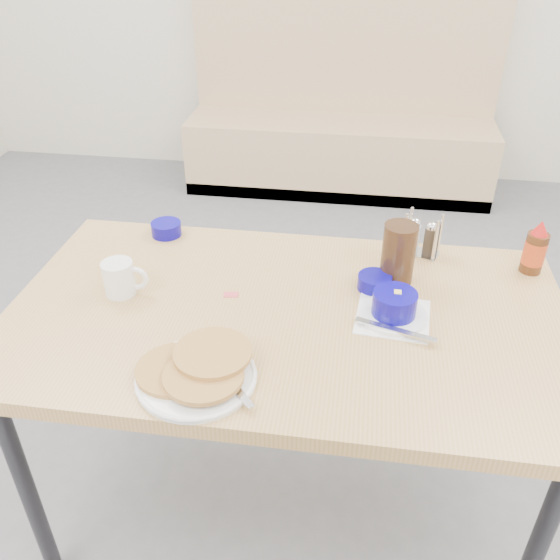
# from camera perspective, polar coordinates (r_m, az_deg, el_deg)

# --- Properties ---
(booth_bench) EXTENTS (1.90, 0.56, 1.22)m
(booth_bench) POSITION_cam_1_polar(r_m,az_deg,el_deg) (3.94, 5.82, 14.00)
(booth_bench) COLOR tan
(booth_bench) RESTS_ON ground
(dining_table) EXTENTS (1.40, 0.80, 0.76)m
(dining_table) POSITION_cam_1_polar(r_m,az_deg,el_deg) (1.52, 0.58, -4.94)
(dining_table) COLOR tan
(dining_table) RESTS_ON ground
(pancake_plate) EXTENTS (0.28, 0.26, 0.05)m
(pancake_plate) POSITION_cam_1_polar(r_m,az_deg,el_deg) (1.29, -8.00, -8.71)
(pancake_plate) COLOR white
(pancake_plate) RESTS_ON dining_table
(coffee_mug) EXTENTS (0.12, 0.08, 0.09)m
(coffee_mug) POSITION_cam_1_polar(r_m,az_deg,el_deg) (1.58, -15.11, 0.21)
(coffee_mug) COLOR white
(coffee_mug) RESTS_ON dining_table
(grits_setting) EXTENTS (0.20, 0.20, 0.07)m
(grits_setting) POSITION_cam_1_polar(r_m,az_deg,el_deg) (1.47, 10.92, -2.61)
(grits_setting) COLOR white
(grits_setting) RESTS_ON dining_table
(creamer_bowl) EXTENTS (0.09, 0.09, 0.04)m
(creamer_bowl) POSITION_cam_1_polar(r_m,az_deg,el_deg) (1.84, -10.89, 4.86)
(creamer_bowl) COLOR #0B0581
(creamer_bowl) RESTS_ON dining_table
(butter_bowl) EXTENTS (0.09, 0.09, 0.04)m
(butter_bowl) POSITION_cam_1_polar(r_m,az_deg,el_deg) (1.57, 9.08, -0.21)
(butter_bowl) COLOR #0B0581
(butter_bowl) RESTS_ON dining_table
(amber_tumbler) EXTENTS (0.09, 0.09, 0.17)m
(amber_tumbler) POSITION_cam_1_polar(r_m,az_deg,el_deg) (1.59, 11.32, 2.51)
(amber_tumbler) COLOR #331D10
(amber_tumbler) RESTS_ON dining_table
(condiment_caddy) EXTENTS (0.12, 0.09, 0.13)m
(condiment_caddy) POSITION_cam_1_polar(r_m,az_deg,el_deg) (1.74, 13.45, 3.78)
(condiment_caddy) COLOR silver
(condiment_caddy) RESTS_ON dining_table
(syrup_bottle) EXTENTS (0.06, 0.06, 0.16)m
(syrup_bottle) POSITION_cam_1_polar(r_m,az_deg,el_deg) (1.75, 23.33, 2.68)
(syrup_bottle) COLOR #47230F
(syrup_bottle) RESTS_ON dining_table
(sugar_wrapper) EXTENTS (0.04, 0.03, 0.00)m
(sugar_wrapper) POSITION_cam_1_polar(r_m,az_deg,el_deg) (1.54, -4.73, -1.41)
(sugar_wrapper) COLOR #D4464F
(sugar_wrapper) RESTS_ON dining_table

